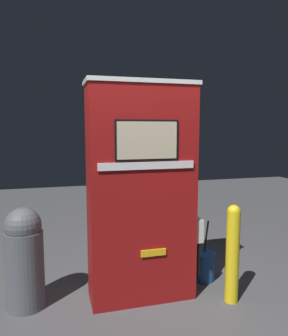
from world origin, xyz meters
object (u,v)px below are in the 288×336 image
gas_pump (142,193)px  trash_bin (24,257)px  safety_bollard (233,251)px  squeegee_bucket (202,266)px

gas_pump → trash_bin: bearing=174.4°
safety_bollard → squeegee_bucket: bearing=97.1°
squeegee_bucket → safety_bollard: bearing=-82.9°
safety_bollard → gas_pump: bearing=158.3°
gas_pump → safety_bollard: gas_pump is taller
gas_pump → safety_bollard: bearing=-21.7°
gas_pump → safety_bollard: (0.84, -0.33, -0.57)m
squeegee_bucket → gas_pump: bearing=-165.9°
gas_pump → squeegee_bucket: (0.78, 0.20, -0.93)m
trash_bin → squeegee_bucket: 1.95m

